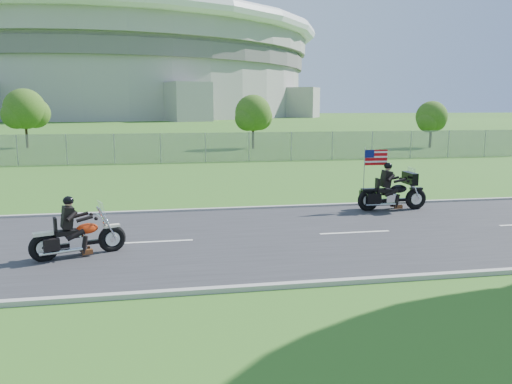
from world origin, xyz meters
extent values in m
plane|color=#305D1D|center=(0.00, 0.00, 0.00)|extent=(420.00, 420.00, 0.00)
cube|color=#28282B|center=(0.00, 0.00, 0.02)|extent=(120.00, 8.00, 0.04)
cube|color=#9E9B93|center=(0.00, 4.05, 0.05)|extent=(120.00, 0.18, 0.12)
cube|color=#9E9B93|center=(0.00, -4.05, 0.05)|extent=(120.00, 0.18, 0.12)
cube|color=gray|center=(-5.00, 20.00, 1.00)|extent=(60.00, 0.03, 2.00)
cylinder|color=#A3A099|center=(-20.00, 170.00, 10.00)|extent=(130.00, 130.00, 20.00)
cylinder|color=#605E5B|center=(-20.00, 170.00, 17.00)|extent=(132.00, 132.00, 4.00)
cylinder|color=#A3A099|center=(-20.00, 170.00, 23.00)|extent=(134.00, 134.00, 6.00)
torus|color=white|center=(-20.00, 170.00, 27.00)|extent=(140.40, 140.40, 4.40)
cylinder|color=#382316|center=(6.00, 30.00, 1.26)|extent=(0.22, 0.22, 2.52)
sphere|color=#2E5316|center=(6.00, 30.00, 3.15)|extent=(3.20, 3.20, 3.20)
sphere|color=#2E5316|center=(6.64, 30.48, 2.79)|extent=(2.40, 2.40, 2.40)
sphere|color=#2E5316|center=(5.44, 29.60, 2.70)|extent=(2.24, 2.24, 2.24)
cylinder|color=#382316|center=(-14.00, 34.00, 1.40)|extent=(0.22, 0.22, 2.80)
sphere|color=#2E5316|center=(-14.00, 34.00, 3.50)|extent=(3.60, 3.60, 3.60)
sphere|color=#2E5316|center=(-13.28, 34.54, 3.10)|extent=(2.70, 2.70, 2.70)
sphere|color=#2E5316|center=(-14.63, 33.55, 3.00)|extent=(2.52, 2.52, 2.52)
cylinder|color=#382316|center=(22.00, 28.00, 1.12)|extent=(0.22, 0.22, 2.24)
sphere|color=#2E5316|center=(22.00, 28.00, 2.80)|extent=(2.80, 2.80, 2.80)
sphere|color=#2E5316|center=(22.56, 28.42, 2.48)|extent=(2.10, 2.10, 2.10)
sphere|color=#2E5316|center=(21.51, 27.65, 2.40)|extent=(1.96, 1.96, 1.96)
torus|color=black|center=(-3.05, -0.71, 0.38)|extent=(0.75, 0.42, 0.73)
torus|color=black|center=(-4.62, -1.29, 0.38)|extent=(0.75, 0.42, 0.73)
ellipsoid|color=red|center=(-3.63, -0.92, 0.73)|extent=(0.63, 0.49, 0.28)
cube|color=black|center=(-4.11, -1.10, 0.69)|extent=(0.61, 0.47, 0.12)
cube|color=black|center=(-4.07, -1.09, 1.08)|extent=(0.36, 0.45, 0.54)
sphere|color=black|center=(-4.02, -1.07, 1.50)|extent=(0.34, 0.34, 0.27)
cube|color=silver|center=(-3.26, -0.78, 1.21)|extent=(0.20, 0.44, 0.40)
torus|color=black|center=(7.53, 2.98, 0.41)|extent=(0.81, 0.20, 0.81)
torus|color=black|center=(5.66, 3.00, 0.41)|extent=(0.81, 0.20, 0.81)
ellipsoid|color=black|center=(6.83, 2.99, 0.81)|extent=(0.62, 0.36, 0.31)
cube|color=black|center=(6.26, 2.99, 0.76)|extent=(0.61, 0.33, 0.13)
cube|color=black|center=(6.32, 2.99, 1.19)|extent=(0.27, 0.44, 0.60)
sphere|color=black|center=(6.37, 2.99, 1.66)|extent=(0.30, 0.30, 0.30)
cube|color=black|center=(7.25, 2.98, 1.19)|extent=(0.25, 0.88, 0.44)
cube|color=#B70C11|center=(5.99, 3.21, 1.96)|extent=(0.88, 0.03, 0.57)
camera|label=1|loc=(-1.53, -13.95, 3.87)|focal=35.00mm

